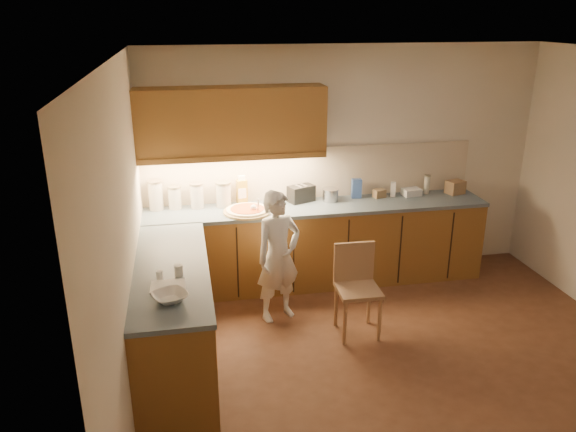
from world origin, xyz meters
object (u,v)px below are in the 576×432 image
object	(u,v)px
child	(278,256)
wooden_chair	(356,282)
toaster	(301,194)
pizza_on_board	(248,211)
oil_jug	(242,191)

from	to	relation	value
child	wooden_chair	bearing A→B (deg)	-51.62
child	toaster	size ratio (longest dim) A/B	4.10
pizza_on_board	oil_jug	distance (m)	0.30
pizza_on_board	oil_jug	xyz separation A→B (m)	(-0.03, 0.28, 0.13)
wooden_chair	child	bearing A→B (deg)	151.96
pizza_on_board	child	xyz separation A→B (m)	(0.22, -0.61, -0.28)
child	oil_jug	size ratio (longest dim) A/B	4.04
wooden_chair	toaster	xyz separation A→B (m)	(-0.27, 1.25, 0.51)
oil_jug	toaster	distance (m)	0.66
wooden_chair	toaster	world-z (taller)	toaster
pizza_on_board	oil_jug	world-z (taller)	oil_jug
wooden_chair	oil_jug	distance (m)	1.67
child	oil_jug	distance (m)	1.01
child	pizza_on_board	bearing A→B (deg)	87.53
oil_jug	toaster	xyz separation A→B (m)	(0.66, -0.02, -0.06)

